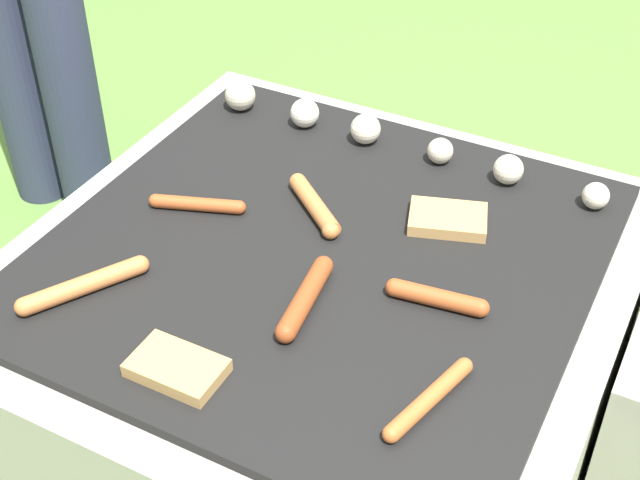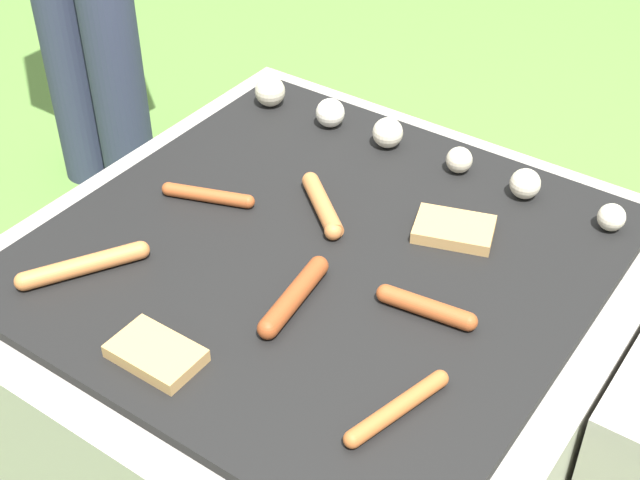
# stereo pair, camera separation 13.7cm
# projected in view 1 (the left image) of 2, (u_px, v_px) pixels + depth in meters

# --- Properties ---
(ground_plane) EXTENTS (14.00, 14.00, 0.00)m
(ground_plane) POSITION_uv_depth(u_px,v_px,m) (320.00, 426.00, 1.64)
(ground_plane) COLOR #567F38
(grill) EXTENTS (0.92, 0.92, 0.42)m
(grill) POSITION_uv_depth(u_px,v_px,m) (320.00, 347.00, 1.51)
(grill) COLOR #9E998E
(grill) RESTS_ON ground_plane
(sausage_mid_left) EXTENTS (0.05, 0.18, 0.03)m
(sausage_mid_left) POSITION_uv_depth(u_px,v_px,m) (305.00, 298.00, 1.27)
(sausage_mid_left) COLOR #93421E
(sausage_mid_left) RESTS_ON grill
(sausage_back_left) EXTENTS (0.15, 0.04, 0.03)m
(sausage_back_left) POSITION_uv_depth(u_px,v_px,m) (437.00, 298.00, 1.27)
(sausage_back_left) COLOR #A34C23
(sausage_back_left) RESTS_ON grill
(sausage_mid_right) EXTENTS (0.06, 0.17, 0.02)m
(sausage_mid_right) POSITION_uv_depth(u_px,v_px,m) (429.00, 399.00, 1.13)
(sausage_mid_right) COLOR #B7602D
(sausage_mid_right) RESTS_ON grill
(sausage_front_center) EXTENTS (0.12, 0.18, 0.03)m
(sausage_front_center) POSITION_uv_depth(u_px,v_px,m) (84.00, 285.00, 1.30)
(sausage_front_center) COLOR #C6753D
(sausage_front_center) RESTS_ON grill
(sausage_back_right) EXTENTS (0.14, 0.12, 0.03)m
(sausage_back_right) POSITION_uv_depth(u_px,v_px,m) (315.00, 205.00, 1.45)
(sausage_back_right) COLOR #C6753D
(sausage_back_right) RESTS_ON grill
(sausage_front_right) EXTENTS (0.15, 0.07, 0.02)m
(sausage_front_right) POSITION_uv_depth(u_px,v_px,m) (197.00, 204.00, 1.46)
(sausage_front_right) COLOR #A34C23
(sausage_front_right) RESTS_ON grill
(bread_slice_center) EXTENTS (0.14, 0.12, 0.02)m
(bread_slice_center) POSITION_uv_depth(u_px,v_px,m) (448.00, 219.00, 1.43)
(bread_slice_center) COLOR tan
(bread_slice_center) RESTS_ON grill
(bread_slice_left) EXTENTS (0.12, 0.08, 0.02)m
(bread_slice_left) POSITION_uv_depth(u_px,v_px,m) (177.00, 368.00, 1.17)
(bread_slice_left) COLOR tan
(bread_slice_left) RESTS_ON grill
(mushroom_row) EXTENTS (0.74, 0.06, 0.06)m
(mushroom_row) POSITION_uv_depth(u_px,v_px,m) (374.00, 132.00, 1.60)
(mushroom_row) COLOR beige
(mushroom_row) RESTS_ON grill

